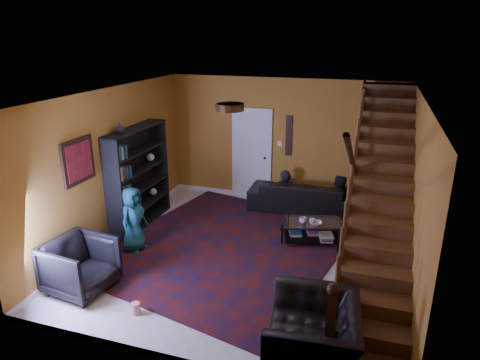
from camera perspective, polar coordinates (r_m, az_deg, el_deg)
The scene contains 21 objects.
floor at distance 7.67m, azimuth 0.79°, elevation -9.92°, with size 5.50×5.50×0.00m, color beige.
room at distance 9.18m, azimuth -4.74°, elevation -4.52°, with size 5.50×5.50×5.50m.
staircase at distance 6.82m, azimuth 18.15°, elevation -1.81°, with size 0.95×5.02×3.18m.
bookshelf at distance 8.70m, azimuth -13.30°, elevation 0.13°, with size 0.35×1.80×2.00m.
door at distance 9.89m, azimuth 1.58°, elevation 3.31°, with size 0.82×0.05×2.05m, color silver.
framed_picture at distance 7.40m, azimuth -20.75°, elevation 2.38°, with size 0.04×0.74×0.74m, color maroon.
wall_hanging at distance 9.57m, azimuth 6.53°, elevation 5.89°, with size 0.14×0.03×0.90m, color black.
ceiling_fixture at distance 6.02m, azimuth -1.36°, elevation 9.71°, with size 0.40×0.40×0.10m, color #3F2814.
rug at distance 7.93m, azimuth -1.85°, elevation -8.79°, with size 3.80×4.34×0.02m, color #49130D.
sofa at distance 9.45m, azimuth 8.31°, elevation -2.09°, with size 2.29×0.90×0.67m, color black.
armchair_left at distance 6.95m, azimuth -20.52°, elevation -10.67°, with size 0.88×0.90×0.82m, color black.
armchair_right at distance 5.35m, azimuth 9.64°, elevation -19.74°, with size 1.20×1.05×0.78m, color black.
person_adult_a at distance 9.61m, azimuth 5.94°, elevation -2.41°, with size 0.48×0.32×1.32m, color black.
person_adult_b at distance 9.46m, azimuth 12.83°, elevation -3.18°, with size 0.64×0.50×1.31m, color black.
person_child at distance 7.80m, azimuth -14.03°, elevation -5.12°, with size 0.58×0.38×1.19m, color #195C61.
coffee_table at distance 8.12m, azimuth 9.61°, elevation -6.63°, with size 1.21×0.91×0.41m.
cup_a at distance 7.93m, azimuth 8.39°, elevation -5.34°, with size 0.13×0.13×0.11m, color #999999.
cup_b at distance 7.94m, azimuth 9.60°, elevation -5.43°, with size 0.10×0.10×0.09m, color #999999.
bowl at distance 7.93m, azimuth 10.03°, elevation -5.66°, with size 0.22×0.22×0.05m, color #999999.
vase at distance 8.00m, azimuth -15.73°, elevation 6.68°, with size 0.18×0.18×0.19m, color #999999.
popcorn_bucket at distance 6.38m, azimuth -13.74°, elevation -16.22°, with size 0.13×0.13×0.15m, color red.
Camera 1 is at (1.95, -6.41, 3.73)m, focal length 32.00 mm.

